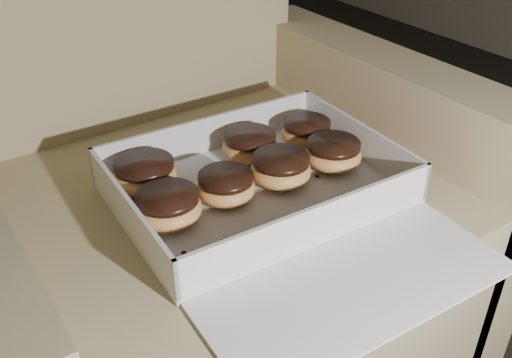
% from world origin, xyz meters
% --- Properties ---
extents(floor, '(4.50, 4.50, 0.00)m').
position_xyz_m(floor, '(0.00, 0.00, 0.00)').
color(floor, black).
rests_on(floor, ground).
extents(armchair, '(0.82, 0.69, 0.85)m').
position_xyz_m(armchair, '(0.21, -0.14, 0.27)').
color(armchair, '#92875D').
rests_on(armchair, floor).
extents(bakery_box, '(0.41, 0.47, 0.07)m').
position_xyz_m(bakery_box, '(0.25, -0.30, 0.39)').
color(bakery_box, silver).
rests_on(bakery_box, armchair).
extents(donut_a, '(0.09, 0.09, 0.04)m').
position_xyz_m(donut_a, '(0.38, -0.27, 0.41)').
color(donut_a, '#E1A14E').
rests_on(donut_a, bakery_box).
extents(donut_b, '(0.08, 0.08, 0.04)m').
position_xyz_m(donut_b, '(0.39, -0.19, 0.41)').
color(donut_b, '#E1A14E').
rests_on(donut_b, bakery_box).
extents(donut_c, '(0.08, 0.08, 0.04)m').
position_xyz_m(donut_c, '(0.20, -0.26, 0.41)').
color(donut_c, '#E1A14E').
rests_on(donut_c, bakery_box).
extents(donut_d, '(0.09, 0.09, 0.05)m').
position_xyz_m(donut_d, '(0.12, -0.17, 0.41)').
color(donut_d, '#E1A14E').
rests_on(donut_d, bakery_box).
extents(donut_e, '(0.09, 0.09, 0.05)m').
position_xyz_m(donut_e, '(0.29, -0.26, 0.41)').
color(donut_e, '#E1A14E').
rests_on(donut_e, bakery_box).
extents(donut_f, '(0.09, 0.09, 0.04)m').
position_xyz_m(donut_f, '(0.29, -0.18, 0.41)').
color(donut_f, '#E1A14E').
rests_on(donut_f, bakery_box).
extents(donut_g, '(0.09, 0.09, 0.05)m').
position_xyz_m(donut_g, '(0.11, -0.26, 0.41)').
color(donut_g, '#E1A14E').
rests_on(donut_g, bakery_box).
extents(crumb_a, '(0.01, 0.01, 0.00)m').
position_xyz_m(crumb_a, '(0.19, -0.37, 0.39)').
color(crumb_a, black).
rests_on(crumb_a, bakery_box).
extents(crumb_b, '(0.01, 0.01, 0.00)m').
position_xyz_m(crumb_b, '(0.34, -0.35, 0.39)').
color(crumb_b, black).
rests_on(crumb_b, bakery_box).
extents(crumb_c, '(0.01, 0.01, 0.00)m').
position_xyz_m(crumb_c, '(0.09, -0.33, 0.39)').
color(crumb_c, black).
rests_on(crumb_c, bakery_box).
extents(crumb_d, '(0.01, 0.01, 0.00)m').
position_xyz_m(crumb_d, '(0.35, -0.36, 0.39)').
color(crumb_d, black).
rests_on(crumb_d, bakery_box).
extents(crumb_e, '(0.01, 0.01, 0.00)m').
position_xyz_m(crumb_e, '(0.34, -0.28, 0.39)').
color(crumb_e, black).
rests_on(crumb_e, bakery_box).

